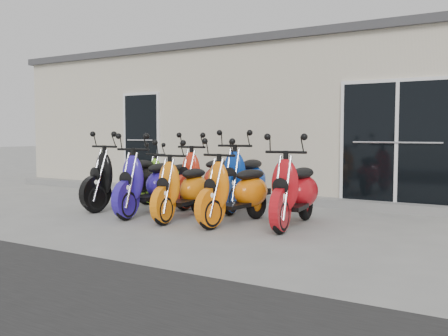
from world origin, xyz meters
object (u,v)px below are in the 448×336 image
at_px(scooter_back_green, 169,172).
at_px(scooter_back_blue, 244,170).
at_px(scooter_front_red, 295,180).
at_px(scooter_front_black, 123,170).
at_px(scooter_back_red, 205,169).
at_px(scooter_front_orange_a, 183,179).
at_px(scooter_front_orange_b, 236,181).
at_px(scooter_front_blue, 148,174).

height_order(scooter_back_green, scooter_back_blue, scooter_back_blue).
xyz_separation_m(scooter_front_red, scooter_back_blue, (-1.40, 1.02, 0.03)).
relative_size(scooter_front_black, scooter_back_green, 1.18).
bearing_deg(scooter_back_red, scooter_front_orange_a, -68.41).
bearing_deg(scooter_front_orange_b, scooter_front_black, -179.65).
bearing_deg(scooter_back_green, scooter_back_red, -1.95).
xyz_separation_m(scooter_front_black, scooter_front_orange_b, (2.50, -0.29, -0.05)).
xyz_separation_m(scooter_front_orange_b, scooter_back_red, (-1.40, 1.31, 0.04)).
bearing_deg(scooter_back_red, scooter_front_orange_b, -40.75).
height_order(scooter_front_red, scooter_back_green, scooter_front_red).
height_order(scooter_front_red, scooter_back_red, scooter_back_red).
distance_m(scooter_front_red, scooter_back_red, 2.47).
height_order(scooter_front_blue, scooter_front_red, scooter_front_blue).
height_order(scooter_front_black, scooter_back_green, scooter_front_black).
bearing_deg(scooter_back_green, scooter_front_orange_b, -25.65).
xyz_separation_m(scooter_front_blue, scooter_front_red, (2.52, 0.27, -0.00)).
bearing_deg(scooter_front_black, scooter_front_red, 3.81).
bearing_deg(scooter_back_blue, scooter_front_orange_b, -74.29).
relative_size(scooter_front_orange_b, scooter_back_red, 0.94).
distance_m(scooter_front_black, scooter_front_orange_b, 2.52).
bearing_deg(scooter_front_blue, scooter_front_black, 153.68).
relative_size(scooter_front_blue, scooter_front_orange_a, 1.08).
height_order(scooter_front_orange_b, scooter_back_red, scooter_back_red).
height_order(scooter_front_black, scooter_back_blue, scooter_back_blue).
distance_m(scooter_front_orange_b, scooter_back_red, 1.92).
bearing_deg(scooter_front_blue, scooter_back_green, 108.38).
relative_size(scooter_front_black, scooter_front_orange_a, 1.10).
height_order(scooter_front_blue, scooter_back_green, scooter_front_blue).
relative_size(scooter_front_red, scooter_back_blue, 0.96).
xyz_separation_m(scooter_back_green, scooter_back_red, (0.95, -0.13, 0.10)).
xyz_separation_m(scooter_front_red, scooter_back_green, (-3.19, 1.18, -0.09)).
xyz_separation_m(scooter_front_blue, scooter_back_green, (-0.67, 1.45, -0.09)).
bearing_deg(scooter_front_orange_a, scooter_front_red, 5.30).
bearing_deg(scooter_front_blue, scooter_back_red, 71.42).
xyz_separation_m(scooter_front_blue, scooter_front_orange_a, (0.77, -0.08, -0.05)).
distance_m(scooter_front_blue, scooter_back_green, 1.60).
bearing_deg(scooter_front_red, scooter_front_orange_b, -168.13).
distance_m(scooter_front_orange_a, scooter_back_green, 2.10).
bearing_deg(scooter_back_blue, scooter_front_black, -160.86).
bearing_deg(scooter_back_green, scooter_front_blue, -59.25).
relative_size(scooter_front_orange_a, scooter_front_red, 0.93).
xyz_separation_m(scooter_front_orange_b, scooter_front_red, (0.84, 0.26, 0.03)).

